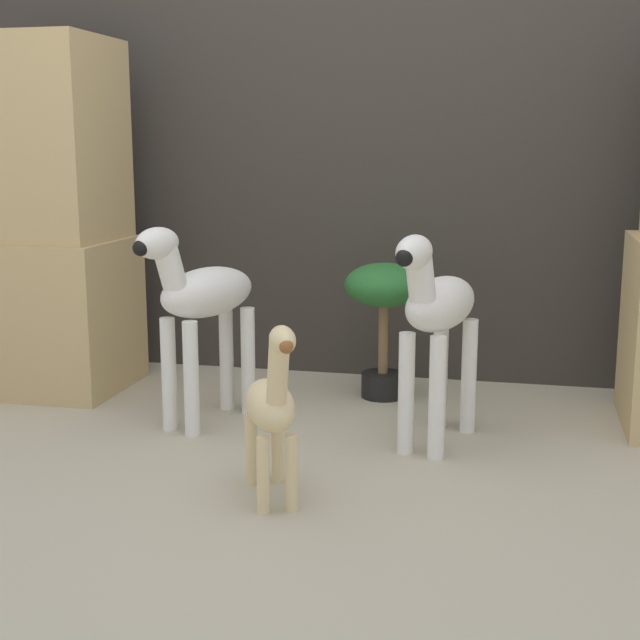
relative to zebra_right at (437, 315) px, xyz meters
name	(u,v)px	position (x,y,z in m)	size (l,w,h in m)	color
ground_plane	(283,520)	(-0.31, -0.66, -0.42)	(14.00, 14.00, 0.00)	#B2A88E
wall_back	(381,101)	(-0.31, 0.85, 0.68)	(6.40, 0.08, 2.20)	#38332D
rock_pillar_left	(40,225)	(-1.54, 0.36, 0.21)	(0.62, 0.50, 1.32)	tan
zebra_right	(437,315)	(0.00, 0.00, 0.00)	(0.27, 0.53, 0.68)	white
zebra_left	(201,302)	(-0.78, 0.05, 0.00)	(0.31, 0.53, 0.68)	white
giraffe_figurine	(272,405)	(-0.38, -0.54, -0.15)	(0.25, 0.39, 0.51)	beige
potted_palm_front	(384,301)	(-0.24, 0.50, -0.05)	(0.29, 0.29, 0.51)	black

